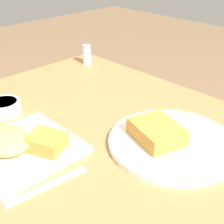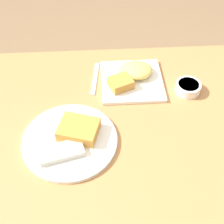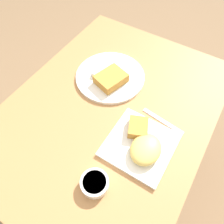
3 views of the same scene
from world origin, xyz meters
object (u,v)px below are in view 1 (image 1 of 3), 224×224
plate_square_near (20,145)px  salt_shaker (87,56)px  butter_knife (47,186)px  plate_oval_far (170,139)px  sauce_ramekin (4,107)px

plate_square_near → salt_shaker: salt_shaker is taller
salt_shaker → butter_knife: 0.71m
plate_oval_far → sauce_ramekin: size_ratio=3.31×
plate_oval_far → salt_shaker: size_ratio=4.01×
butter_knife → plate_oval_far: bearing=-8.3°
plate_square_near → sauce_ramekin: plate_square_near is taller
salt_shaker → butter_knife: (0.49, -0.52, -0.03)m
plate_oval_far → sauce_ramekin: (-0.43, -0.21, 0.00)m
salt_shaker → butter_knife: size_ratio=0.43×
sauce_ramekin → salt_shaker: salt_shaker is taller
plate_square_near → sauce_ramekin: (-0.20, 0.07, -0.00)m
plate_square_near → salt_shaker: (-0.35, 0.50, 0.01)m
plate_oval_far → butter_knife: 0.31m
sauce_ramekin → butter_knife: sauce_ramekin is taller
plate_oval_far → butter_knife: bearing=-105.6°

